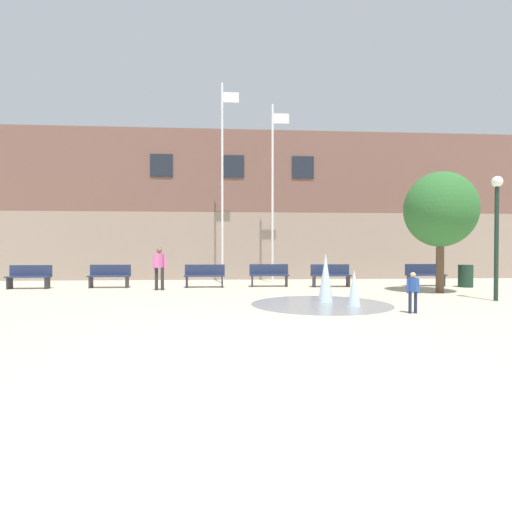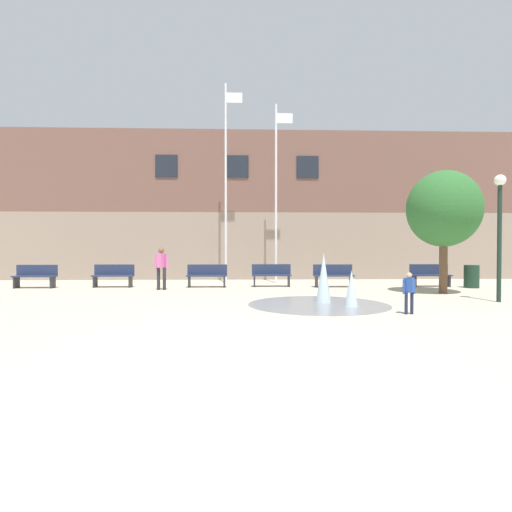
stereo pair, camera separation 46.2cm
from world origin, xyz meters
The scene contains 16 objects.
ground_plane centered at (0.00, 0.00, 0.00)m, with size 100.00×100.00×0.00m, color #BCB299.
library_building centered at (0.00, 17.07, 3.74)m, with size 36.00×6.05×7.48m.
splash_fountain centered at (2.66, 5.25, 0.49)m, with size 3.91×3.91×1.43m.
park_bench_left_of_flagpoles centered at (-7.91, 10.13, 0.48)m, with size 1.60×0.44×0.91m.
park_bench_under_left_flagpole centered at (-4.94, 10.34, 0.48)m, with size 1.60×0.44×0.91m.
park_bench_center centered at (-1.18, 10.22, 0.48)m, with size 1.60×0.44×0.91m.
park_bench_under_right_flagpole centered at (1.43, 10.40, 0.48)m, with size 1.60×0.44×0.91m.
park_bench_near_trashcan centered at (3.91, 10.11, 0.48)m, with size 1.60×0.44×0.91m.
park_bench_far_right centered at (7.92, 10.19, 0.48)m, with size 1.60×0.44×0.91m.
child_with_pink_shirt centered at (4.17, 3.42, 0.58)m, with size 0.31×0.24×0.99m.
teen_by_trashcan centered at (-2.79, 9.21, 0.93)m, with size 0.50×0.39×1.59m.
flagpole_left centered at (-0.48, 12.18, 4.73)m, with size 0.80×0.10×8.94m.
flagpole_right centered at (1.79, 12.18, 4.27)m, with size 0.80×0.10×8.05m.
lamp_post_right_lane centered at (7.69, 5.47, 2.43)m, with size 0.32×0.32×3.69m.
trash_can centered at (9.31, 9.62, 0.45)m, with size 0.56×0.56×0.90m, color #193323.
street_tree_near_building centered at (7.19, 7.70, 2.91)m, with size 2.47×2.47×4.24m.
Camera 2 is at (0.24, -5.83, 1.55)m, focal length 28.00 mm.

